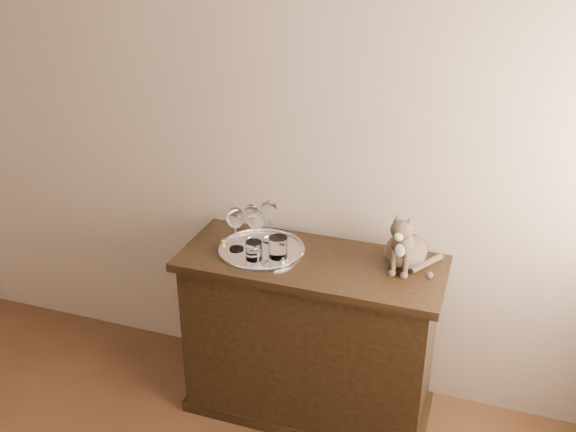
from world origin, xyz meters
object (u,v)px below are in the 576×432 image
cat (407,236)px  wine_glass_d (256,230)px  wine_glass_a (252,223)px  tray (262,250)px  tumbler_a (278,247)px  tumbler_b (254,250)px  wine_glass_b (269,221)px  sideboard (310,337)px  wine_glass_c (236,229)px

cat → wine_glass_d: bearing=-166.4°
wine_glass_a → tray: bearing=-42.7°
wine_glass_a → tumbler_a: (0.17, -0.11, -0.05)m
wine_glass_a → tumbler_b: size_ratio=2.20×
wine_glass_b → cat: cat is taller
tray → tumbler_b: (-0.00, -0.09, 0.05)m
wine_glass_d → tray: bearing=9.5°
wine_glass_d → cat: bearing=7.7°
tray → wine_glass_d: size_ratio=2.06×
sideboard → wine_glass_b: (-0.24, 0.10, 0.54)m
wine_glass_b → wine_glass_c: 0.17m
tray → sideboard: bearing=-0.6°
tumbler_a → cat: 0.57m
tray → tumbler_b: tumbler_b is taller
wine_glass_b → wine_glass_d: (-0.03, -0.10, -0.01)m
sideboard → wine_glass_c: bearing=-175.0°
sideboard → tumbler_a: 0.50m
wine_glass_a → tumbler_a: size_ratio=1.95×
cat → tumbler_a: bearing=-161.3°
sideboard → tumbler_b: bearing=-159.5°
sideboard → tray: bearing=179.4°
wine_glass_a → wine_glass_b: (0.08, 0.03, 0.01)m
sideboard → wine_glass_d: wine_glass_d is taller
sideboard → wine_glass_d: bearing=-179.6°
wine_glass_c → tumbler_b: wine_glass_c is taller
wine_glass_a → wine_glass_b: 0.08m
tumbler_a → cat: (0.55, 0.13, 0.09)m
tray → wine_glass_d: wine_glass_d is taller
tumbler_b → cat: (0.65, 0.18, 0.09)m
wine_glass_a → tumbler_b: bearing=-65.3°
wine_glass_b → wine_glass_d: 0.11m
sideboard → wine_glass_c: (-0.35, -0.03, 0.54)m
tray → cat: cat is taller
sideboard → wine_glass_c: size_ratio=5.70×
tray → tumbler_a: bearing=-22.2°
wine_glass_a → wine_glass_b: bearing=22.2°
tumbler_a → tumbler_b: (-0.10, -0.05, -0.01)m
wine_glass_a → wine_glass_d: size_ratio=0.97×
sideboard → cat: 0.70m
tumbler_a → wine_glass_d: bearing=163.9°
wine_glass_c → tumbler_a: wine_glass_c is taller
tray → wine_glass_a: wine_glass_a is taller
tray → wine_glass_a: size_ratio=2.13×
wine_glass_c → tumbler_b: size_ratio=2.47×
tumbler_a → tray: bearing=157.8°
wine_glass_a → cat: 0.72m
tumbler_a → cat: size_ratio=0.34×
wine_glass_b → wine_glass_c: wine_glass_c is taller
wine_glass_a → wine_glass_c: 0.11m
tray → wine_glass_c: bearing=-163.6°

